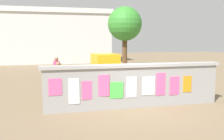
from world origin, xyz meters
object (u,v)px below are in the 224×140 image
at_px(tree_roadside, 125,24).
at_px(person_walking, 59,76).
at_px(auto_rickshaw_truck, 123,71).
at_px(person_bystander, 57,68).
at_px(motorcycle, 86,91).
at_px(bicycle_near, 64,84).

bearing_deg(tree_roadside, person_walking, -124.81).
xyz_separation_m(auto_rickshaw_truck, person_walking, (-3.43, -1.39, 0.09)).
bearing_deg(person_bystander, tree_roadside, 42.03).
bearing_deg(auto_rickshaw_truck, person_bystander, 154.51).
bearing_deg(person_walking, motorcycle, -48.81).
bearing_deg(auto_rickshaw_truck, bicycle_near, 179.61).
distance_m(auto_rickshaw_truck, person_bystander, 3.78).
height_order(auto_rickshaw_truck, tree_roadside, tree_roadside).
height_order(person_walking, person_bystander, same).
relative_size(auto_rickshaw_truck, bicycle_near, 2.19).
bearing_deg(tree_roadside, bicycle_near, -128.52).
height_order(auto_rickshaw_truck, motorcycle, auto_rickshaw_truck).
xyz_separation_m(motorcycle, person_bystander, (-1.03, 4.21, 0.52)).
xyz_separation_m(auto_rickshaw_truck, person_bystander, (-3.41, 1.63, 0.09)).
distance_m(bicycle_near, person_walking, 1.57).
bearing_deg(tree_roadside, auto_rickshaw_truck, -107.97).
distance_m(motorcycle, tree_roadside, 10.80).
bearing_deg(auto_rickshaw_truck, person_walking, -157.94).
relative_size(bicycle_near, person_bystander, 1.04).
bearing_deg(bicycle_near, tree_roadside, 51.48).
xyz_separation_m(bicycle_near, tree_roadside, (5.27, 6.62, 3.42)).
height_order(person_walking, tree_roadside, tree_roadside).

